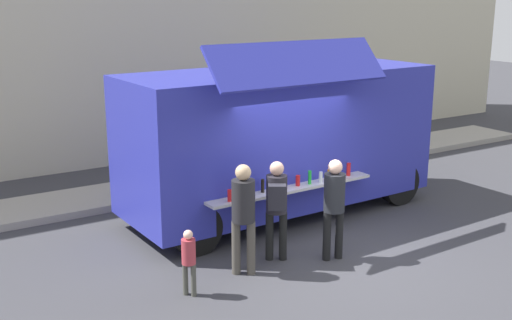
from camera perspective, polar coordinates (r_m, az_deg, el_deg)
ground_plane at (r=10.94m, az=6.99°, el=-8.59°), size 60.00×60.00×0.00m
curb_strip at (r=13.70m, az=-18.35°, el=-4.06°), size 28.00×1.60×0.15m
building_behind at (r=17.07m, az=-19.34°, el=12.39°), size 32.00×2.40×7.72m
food_truck_main at (r=12.52m, az=2.20°, el=2.12°), size 6.33×3.02×3.54m
trash_bin at (r=16.71m, az=8.05°, el=1.35°), size 0.60×0.60×0.99m
customer_front_ordering at (r=10.48m, az=7.05°, el=-3.65°), size 0.36×0.35×1.72m
customer_mid_with_backpack at (r=10.34m, az=1.87°, el=-3.72°), size 0.48×0.55×1.70m
customer_rear_waiting at (r=9.83m, az=-1.15°, el=-4.49°), size 0.37×0.37×1.80m
child_near_queue at (r=9.35m, az=-6.07°, el=-8.65°), size 0.21×0.21×1.02m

